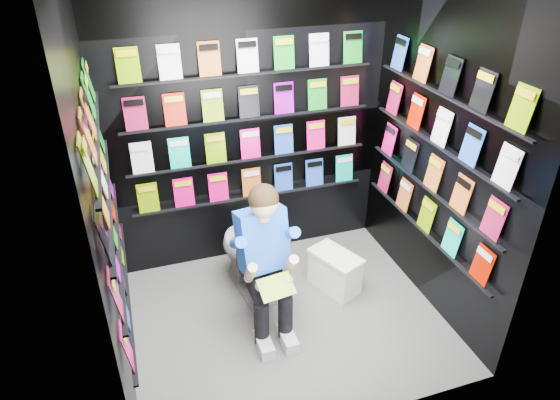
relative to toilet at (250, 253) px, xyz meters
name	(u,v)px	position (x,y,z in m)	size (l,w,h in m)	color
floor	(286,318)	(0.17, -0.46, -0.37)	(2.40, 2.40, 0.00)	#61615E
wall_back	(249,123)	(0.17, 0.54, 0.93)	(2.40, 0.04, 2.60)	black
wall_front	(352,259)	(0.17, -1.46, 0.93)	(2.40, 0.04, 2.60)	black
wall_left	(101,202)	(-1.03, -0.46, 0.93)	(0.04, 2.00, 2.60)	black
wall_right	(441,151)	(1.37, -0.46, 0.93)	(0.04, 2.00, 2.60)	black
comics_back	(250,123)	(0.17, 0.51, 0.94)	(2.10, 0.06, 1.37)	#C31500
comics_left	(106,201)	(-1.00, -0.46, 0.94)	(0.06, 1.70, 1.37)	#C31500
comics_right	(438,151)	(1.34, -0.46, 0.94)	(0.06, 1.70, 1.37)	#C31500
toilet	(250,253)	(0.00, 0.00, 0.00)	(0.42, 0.75, 0.73)	white
longbox	(335,273)	(0.68, -0.23, -0.21)	(0.23, 0.42, 0.32)	white
longbox_lid	(336,256)	(0.68, -0.23, -0.03)	(0.25, 0.44, 0.03)	white
reader	(262,240)	(0.00, -0.38, 0.38)	(0.48, 0.71, 1.30)	blue
held_comic	(276,287)	(0.00, -0.73, 0.21)	(0.25, 0.01, 0.17)	green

